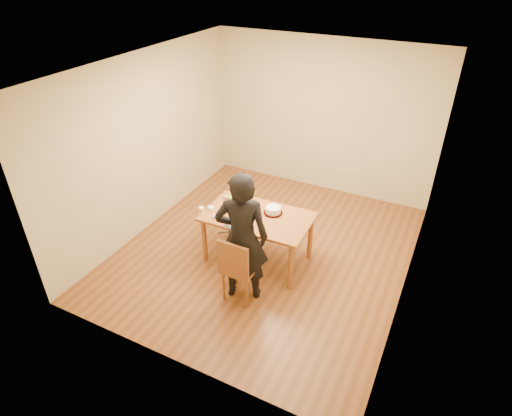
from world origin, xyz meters
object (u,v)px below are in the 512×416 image
at_px(person, 242,238).
at_px(dining_table, 258,217).
at_px(cake_plate, 273,213).
at_px(cake, 273,210).
at_px(dining_chair, 241,268).

bearing_deg(person, dining_table, -99.46).
relative_size(cake_plate, person, 0.15).
height_order(dining_table, cake, cake).
distance_m(cake, person, 0.88).
height_order(cake_plate, person, person).
bearing_deg(dining_chair, dining_table, 102.23).
height_order(dining_table, dining_chair, dining_table).
bearing_deg(dining_chair, cake_plate, 90.38).
xyz_separation_m(dining_chair, cake_plate, (0.01, 0.93, 0.31)).
relative_size(dining_table, cake_plate, 5.61).
bearing_deg(person, cake_plate, -112.01).
bearing_deg(dining_chair, cake, 90.38).
distance_m(dining_table, person, 0.76).
relative_size(cake, person, 0.12).
height_order(cake_plate, cake, cake).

